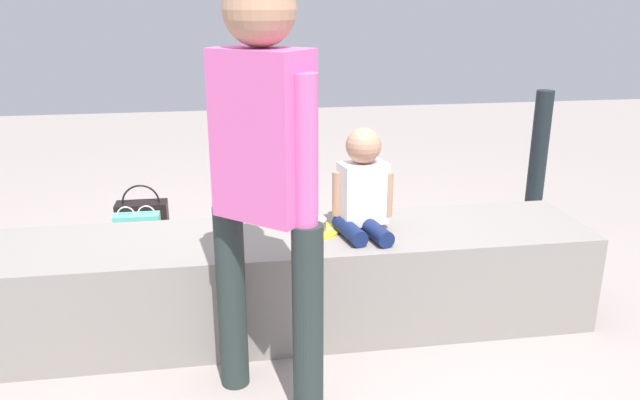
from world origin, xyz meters
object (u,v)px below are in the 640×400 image
(cake_plate, at_px, (315,227))
(water_bottle_near_gift, at_px, (374,242))
(cake_box_white, at_px, (248,264))
(adult_standing, at_px, (264,163))
(handbag_brown_canvas, at_px, (360,214))
(gift_bag, at_px, (139,241))
(handbag_black_leather, at_px, (142,218))
(child_seated, at_px, (363,187))
(party_cup_red, at_px, (144,279))

(cake_plate, relative_size, water_bottle_near_gift, 1.14)
(cake_plate, distance_m, cake_box_white, 0.81)
(adult_standing, height_order, handbag_brown_canvas, adult_standing)
(cake_box_white, xyz_separation_m, handbag_brown_canvas, (0.79, 0.60, 0.05))
(gift_bag, height_order, handbag_brown_canvas, gift_bag)
(handbag_black_leather, distance_m, handbag_brown_canvas, 1.45)
(child_seated, height_order, water_bottle_near_gift, child_seated)
(adult_standing, distance_m, gift_bag, 1.69)
(handbag_black_leather, bearing_deg, child_seated, -48.81)
(cake_plate, distance_m, party_cup_red, 1.09)
(adult_standing, height_order, cake_box_white, adult_standing)
(child_seated, height_order, party_cup_red, child_seated)
(party_cup_red, distance_m, cake_box_white, 0.58)
(handbag_black_leather, bearing_deg, cake_plate, -53.90)
(adult_standing, relative_size, handbag_brown_canvas, 5.52)
(gift_bag, relative_size, handbag_black_leather, 1.09)
(gift_bag, bearing_deg, cake_box_white, -15.66)
(cake_box_white, bearing_deg, handbag_black_leather, 133.03)
(water_bottle_near_gift, xyz_separation_m, handbag_brown_canvas, (0.02, 0.47, 0.01))
(handbag_brown_canvas, bearing_deg, gift_bag, -163.00)
(adult_standing, distance_m, cake_box_white, 1.48)
(child_seated, bearing_deg, adult_standing, -131.69)
(cake_plate, xyz_separation_m, gift_bag, (-0.92, 0.78, -0.32))
(water_bottle_near_gift, relative_size, handbag_brown_canvas, 0.69)
(child_seated, relative_size, party_cup_red, 4.39)
(child_seated, bearing_deg, water_bottle_near_gift, 71.53)
(water_bottle_near_gift, height_order, party_cup_red, water_bottle_near_gift)
(cake_box_white, bearing_deg, adult_standing, -88.20)
(child_seated, relative_size, cake_box_white, 1.45)
(gift_bag, bearing_deg, handbag_brown_canvas, 17.00)
(gift_bag, relative_size, party_cup_red, 3.43)
(party_cup_red, height_order, handbag_black_leather, handbag_black_leather)
(adult_standing, xyz_separation_m, cake_plate, (0.26, 0.56, -0.47))
(gift_bag, height_order, water_bottle_near_gift, gift_bag)
(gift_bag, relative_size, water_bottle_near_gift, 1.92)
(adult_standing, bearing_deg, gift_bag, 115.81)
(gift_bag, xyz_separation_m, handbag_black_leather, (-0.04, 0.53, -0.05))
(child_seated, bearing_deg, cake_plate, 173.27)
(water_bottle_near_gift, xyz_separation_m, handbag_black_leather, (-1.43, 0.57, 0.03))
(water_bottle_near_gift, relative_size, cake_box_white, 0.59)
(adult_standing, relative_size, party_cup_red, 14.40)
(cake_plate, relative_size, cake_box_white, 0.67)
(cake_plate, bearing_deg, handbag_brown_canvas, 68.05)
(party_cup_red, bearing_deg, child_seated, -25.86)
(adult_standing, xyz_separation_m, cake_box_white, (-0.04, 1.17, -0.90))
(handbag_brown_canvas, bearing_deg, water_bottle_near_gift, -92.28)
(child_seated, distance_m, party_cup_red, 1.35)
(gift_bag, distance_m, water_bottle_near_gift, 1.39)
(party_cup_red, distance_m, handbag_brown_canvas, 1.53)
(handbag_black_leather, bearing_deg, adult_standing, -69.71)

